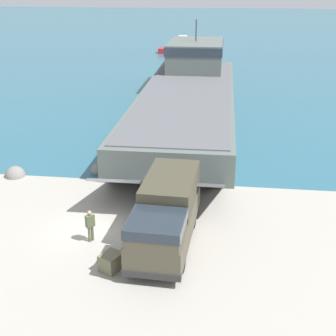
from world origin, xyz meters
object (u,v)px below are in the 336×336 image
(moored_boat_a, at_px, (182,50))
(moored_boat_b, at_px, (184,44))
(soldier_on_ramp, at_px, (90,224))
(cargo_crate, at_px, (111,262))
(landing_craft, at_px, (190,88))
(military_truck, at_px, (166,213))

(moored_boat_a, height_order, moored_boat_b, moored_boat_b)
(soldier_on_ramp, xyz_separation_m, cargo_crate, (1.60, -2.31, -0.57))
(landing_craft, bearing_deg, moored_boat_a, 96.56)
(landing_craft, relative_size, moored_boat_a, 4.77)
(military_truck, xyz_separation_m, cargo_crate, (-2.17, -2.68, -1.23))
(landing_craft, xyz_separation_m, moored_boat_a, (-4.37, 35.84, -1.33))
(landing_craft, height_order, military_truck, landing_craft)
(moored_boat_b, bearing_deg, landing_craft, 79.98)
(soldier_on_ramp, bearing_deg, moored_boat_b, 132.89)
(cargo_crate, bearing_deg, moored_boat_b, 92.83)
(landing_craft, relative_size, cargo_crate, 40.06)
(landing_craft, xyz_separation_m, military_truck, (1.08, -26.50, -0.29))
(landing_craft, relative_size, military_truck, 5.05)
(moored_boat_a, height_order, cargo_crate, moored_boat_a)
(military_truck, xyz_separation_m, soldier_on_ramp, (-3.77, -0.37, -0.66))
(military_truck, bearing_deg, cargo_crate, -36.34)
(military_truck, bearing_deg, moored_boat_b, -172.58)
(soldier_on_ramp, relative_size, moored_boat_a, 0.21)
(military_truck, xyz_separation_m, moored_boat_b, (-5.67, 68.19, -0.90))
(military_truck, distance_m, soldier_on_ramp, 3.85)
(soldier_on_ramp, xyz_separation_m, moored_boat_a, (-1.67, 62.71, -0.38))
(landing_craft, bearing_deg, moored_boat_b, 95.91)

